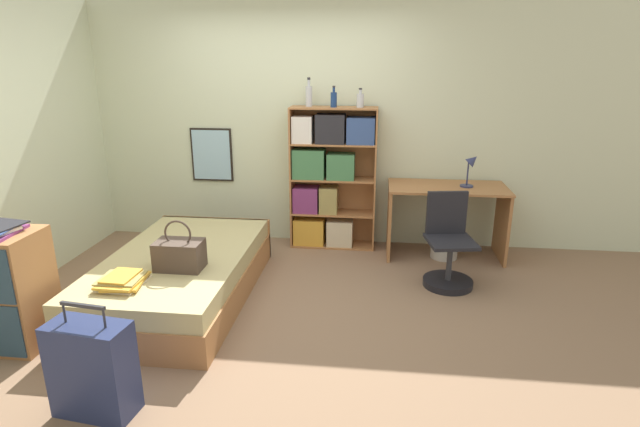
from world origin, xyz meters
The scene contains 15 objects.
ground_plane centered at (0.00, 0.00, 0.00)m, with size 14.00×14.00×0.00m, color #84664C.
wall_back centered at (0.00, 1.62, 1.30)m, with size 10.00×0.09×2.60m.
bed centered at (-0.69, 0.02, 0.20)m, with size 1.14×2.04×0.41m.
handbag centered at (-0.55, -0.30, 0.53)m, with size 0.37×0.23×0.40m.
book_stack_on_bed centered at (-0.85, -0.64, 0.45)m, with size 0.33×0.36×0.08m.
suitcase centered at (-0.62, -1.48, 0.29)m, with size 0.49×0.28×0.71m.
dresser centered at (-1.63, -0.84, 0.43)m, with size 0.52×0.46×0.86m.
bookcase centered at (0.44, 1.42, 0.78)m, with size 0.91×0.29×1.52m.
bottle_green centered at (0.25, 1.44, 1.63)m, with size 0.07×0.07×0.29m.
bottle_brown centered at (0.51, 1.39, 1.60)m, with size 0.06×0.06×0.21m.
bottle_clear centered at (0.78, 1.41, 1.60)m, with size 0.08×0.08×0.19m.
desk centered at (1.70, 1.26, 0.52)m, with size 1.19×0.61×0.76m.
desk_lamp centered at (1.91, 1.26, 0.98)m, with size 0.18×0.13×0.35m.
desk_chair centered at (1.65, 0.56, 0.27)m, with size 0.47×0.48×0.85m.
waste_bin centered at (1.70, 1.20, 0.13)m, with size 0.28×0.28×0.27m.
Camera 1 is at (0.97, -3.79, 2.01)m, focal length 28.00 mm.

